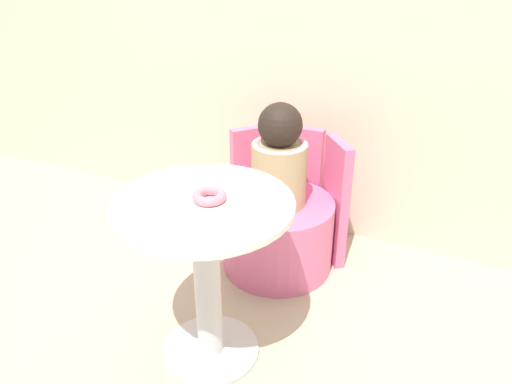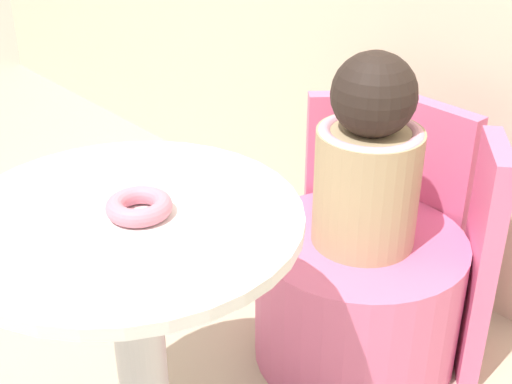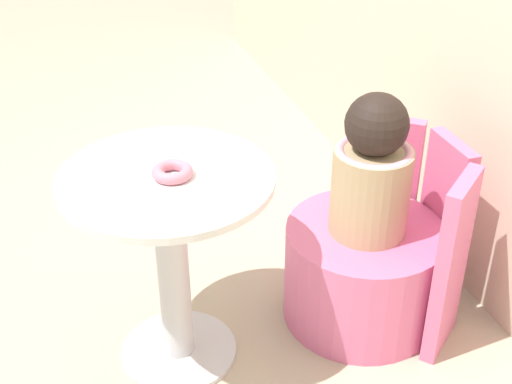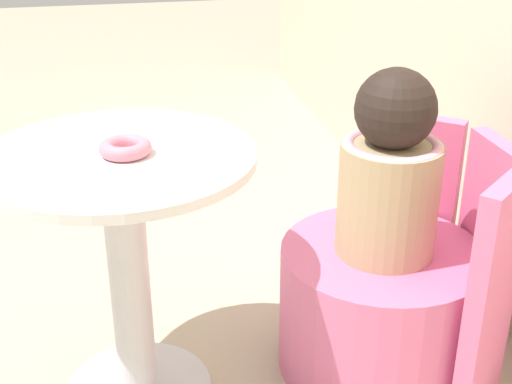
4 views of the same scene
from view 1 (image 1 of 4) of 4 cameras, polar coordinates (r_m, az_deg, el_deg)
ground_plane at (r=2.26m, az=-5.75°, el=-16.45°), size 12.00×12.00×0.00m
back_wall at (r=2.68m, az=5.93°, el=19.61°), size 6.00×0.06×2.40m
round_table at (r=1.90m, az=-5.74°, el=-7.19°), size 0.66×0.66×0.72m
tub_chair at (r=2.57m, az=2.49°, el=-4.85°), size 0.56×0.56×0.38m
booth_backrest at (r=2.68m, az=4.48°, el=0.20°), size 0.66×0.24×0.67m
child_figure at (r=2.37m, az=2.69°, el=3.77°), size 0.27×0.27×0.51m
donut at (r=1.77m, az=-5.36°, el=-0.48°), size 0.12×0.12×0.04m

